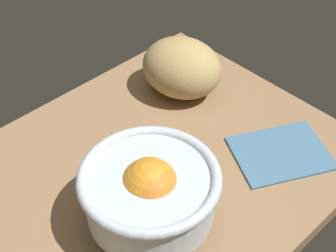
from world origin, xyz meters
TOP-DOWN VIEW (x-y plane):
  - ground_plane at (0.00, 0.00)cm, footprint 80.36×52.18cm
  - fruit_bowl at (-0.10, -8.05)cm, footprint 20.31×20.31cm
  - bread_loaf at (25.53, 11.14)cm, footprint 16.93×18.57cm
  - napkin_folded at (25.60, -13.04)cm, footprint 19.75×18.17cm

SIDE VIEW (x-z plane):
  - ground_plane at x=0.00cm, z-range -3.00..0.00cm
  - napkin_folded at x=25.60cm, z-range 0.00..0.82cm
  - bread_loaf at x=25.53cm, z-range 0.00..10.98cm
  - fruit_bowl at x=-0.10cm, z-range 0.98..13.24cm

